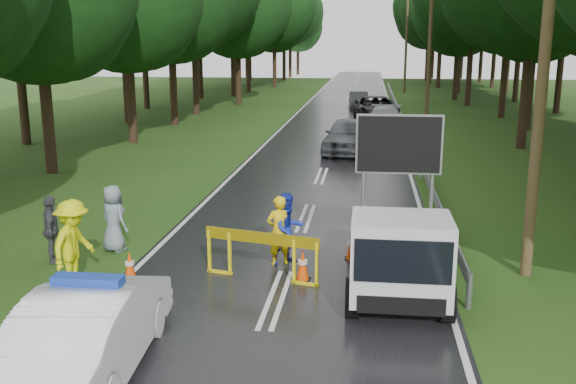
% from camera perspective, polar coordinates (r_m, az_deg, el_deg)
% --- Properties ---
extents(ground, '(160.00, 160.00, 0.00)m').
position_cam_1_polar(ground, '(12.85, -1.04, -9.48)').
color(ground, '#193F12').
rests_on(ground, ground).
extents(road, '(7.00, 140.00, 0.02)m').
position_cam_1_polar(road, '(42.06, 4.81, 6.39)').
color(road, black).
rests_on(road, ground).
extents(guardrail, '(0.12, 60.06, 0.70)m').
position_cam_1_polar(guardrail, '(41.69, 9.93, 6.92)').
color(guardrail, gray).
rests_on(guardrail, ground).
extents(utility_pole_near, '(1.40, 0.24, 10.00)m').
position_cam_1_polar(utility_pole_near, '(14.18, 21.99, 12.70)').
color(utility_pole_near, '#4D3C23').
rests_on(utility_pole_near, ground).
extents(utility_pole_mid, '(1.40, 0.24, 10.00)m').
position_cam_1_polar(utility_pole_mid, '(39.89, 12.51, 13.04)').
color(utility_pole_mid, '#4D3C23').
rests_on(utility_pole_mid, ground).
extents(utility_pole_far, '(1.40, 0.24, 10.00)m').
position_cam_1_polar(utility_pole_far, '(65.83, 10.47, 13.07)').
color(utility_pole_far, '#4D3C23').
rests_on(utility_pole_far, ground).
extents(police_sedan, '(1.80, 4.38, 1.55)m').
position_cam_1_polar(police_sedan, '(10.39, -17.06, -11.55)').
color(police_sedan, white).
rests_on(police_sedan, ground).
extents(work_truck, '(1.97, 4.35, 3.46)m').
position_cam_1_polar(work_truck, '(12.96, 9.73, -5.07)').
color(work_truck, gray).
rests_on(work_truck, ground).
extents(barrier, '(2.51, 0.65, 1.06)m').
position_cam_1_polar(barrier, '(13.57, -2.40, -4.64)').
color(barrier, yellow).
rests_on(barrier, ground).
extents(officer, '(0.70, 0.64, 1.62)m').
position_cam_1_polar(officer, '(14.48, -0.82, -3.45)').
color(officer, yellow).
rests_on(officer, ground).
extents(civilian, '(1.02, 0.99, 1.65)m').
position_cam_1_polar(civilian, '(14.58, 0.00, -3.26)').
color(civilian, '#1B2DB0').
rests_on(civilian, ground).
extents(bystander_left, '(0.87, 1.31, 1.89)m').
position_cam_1_polar(bystander_left, '(13.71, -18.54, -4.51)').
color(bystander_left, '#E3EE0C').
rests_on(bystander_left, ground).
extents(bystander_mid, '(0.74, 1.00, 1.58)m').
position_cam_1_polar(bystander_mid, '(15.59, -20.30, -3.15)').
color(bystander_mid, '#414248').
rests_on(bystander_mid, ground).
extents(bystander_right, '(0.95, 0.86, 1.63)m').
position_cam_1_polar(bystander_right, '(16.01, -15.25, -2.28)').
color(bystander_right, gray).
rests_on(bystander_right, ground).
extents(queue_car_first, '(2.43, 4.88, 1.60)m').
position_cam_1_polar(queue_car_first, '(29.49, 5.34, 5.03)').
color(queue_car_first, '#46494E').
rests_on(queue_car_first, ground).
extents(queue_car_second, '(2.32, 5.16, 1.47)m').
position_cam_1_polar(queue_car_second, '(35.79, 8.59, 6.27)').
color(queue_car_second, '#A4A7AC').
rests_on(queue_car_second, ground).
extents(queue_car_third, '(3.06, 5.88, 1.58)m').
position_cam_1_polar(queue_car_third, '(41.74, 7.83, 7.34)').
color(queue_car_third, black).
rests_on(queue_car_third, ground).
extents(queue_car_fourth, '(1.65, 3.97, 1.28)m').
position_cam_1_polar(queue_car_fourth, '(49.69, 6.30, 8.13)').
color(queue_car_fourth, '#383A3F').
rests_on(queue_car_fourth, ground).
extents(cone_near_left, '(0.32, 0.32, 0.67)m').
position_cam_1_polar(cone_near_left, '(10.55, -17.68, -13.51)').
color(cone_near_left, black).
rests_on(cone_near_left, ground).
extents(cone_center, '(0.33, 0.33, 0.70)m').
position_cam_1_polar(cone_center, '(13.67, 1.31, -6.55)').
color(cone_center, black).
rests_on(cone_center, ground).
extents(cone_far, '(0.30, 0.30, 0.64)m').
position_cam_1_polar(cone_far, '(15.04, 5.66, -4.86)').
color(cone_far, black).
rests_on(cone_far, ground).
extents(cone_left_mid, '(0.31, 0.31, 0.67)m').
position_cam_1_polar(cone_left_mid, '(14.06, -13.87, -6.46)').
color(cone_left_mid, black).
rests_on(cone_left_mid, ground).
extents(cone_right, '(0.33, 0.33, 0.70)m').
position_cam_1_polar(cone_right, '(16.98, 12.96, -2.93)').
color(cone_right, black).
rests_on(cone_right, ground).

